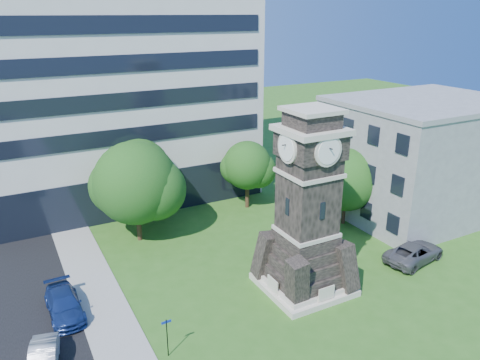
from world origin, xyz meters
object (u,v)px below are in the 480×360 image
park_bench (344,277)px  car_street_mid (43,360)px  car_street_north (64,305)px  street_sign (167,333)px  clock_tower (307,216)px  car_east_lot (414,252)px

park_bench → car_street_mid: bearing=168.4°
car_street_north → park_bench: (17.41, -5.28, -0.21)m
park_bench → street_sign: street_sign is taller
car_street_mid → car_street_north: car_street_north is taller
car_street_north → clock_tower: bearing=-18.1°
car_street_mid → car_east_lot: bearing=9.4°
car_street_north → street_sign: bearing=-57.7°
car_street_mid → street_sign: bearing=-6.6°
car_east_lot → street_sign: size_ratio=2.25×
car_east_lot → park_bench: (-6.60, 0.09, -0.24)m
car_street_north → park_bench: size_ratio=2.70×
park_bench → clock_tower: bearing=152.4°
car_street_north → park_bench: 18.20m
car_street_mid → car_east_lot: 25.74m
park_bench → street_sign: size_ratio=0.76×
car_street_mid → park_bench: size_ratio=2.20×
clock_tower → street_sign: clock_tower is taller
car_east_lot → park_bench: 6.60m
car_east_lot → street_sign: (-19.67, -1.11, 0.72)m
clock_tower → park_bench: 5.59m
clock_tower → street_sign: (-10.37, -2.10, -3.84)m
car_street_north → car_street_mid: bearing=-112.2°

